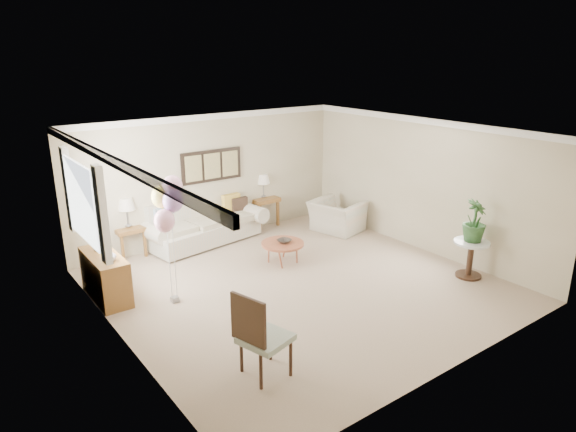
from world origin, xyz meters
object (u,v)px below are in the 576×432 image
Objects in this scene: sofa at (203,225)px; coffee_table at (283,244)px; balloon_cluster at (168,202)px; armchair at (337,216)px; accent_chair at (260,334)px.

sofa reaches higher than coffee_table.
sofa is at bearing 52.83° from balloon_cluster.
sofa reaches higher than armchair.
accent_chair reaches higher than coffee_table.
balloon_cluster is at bearing 90.19° from accent_chair.
sofa is 2.96m from balloon_cluster.
armchair is 5.48m from accent_chair.
balloon_cluster is at bearing -173.80° from coffee_table.
accent_chair is (-4.28, -3.42, 0.24)m from armchair.
armchair is at bearing -23.09° from sofa.
balloon_cluster is (-1.61, -2.13, 1.27)m from sofa.
sofa is 2.00m from coffee_table.
sofa is 2.57× the size of armchair.
armchair is at bearing 12.98° from balloon_cluster.
sofa is 2.42× the size of accent_chair.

